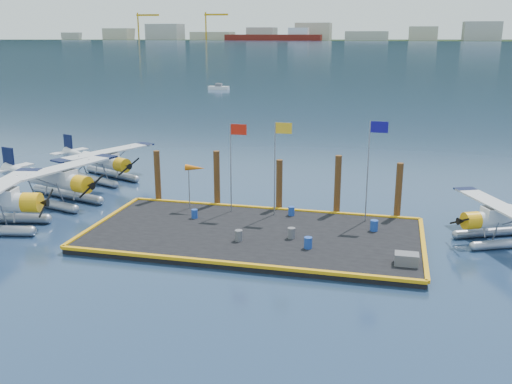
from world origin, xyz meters
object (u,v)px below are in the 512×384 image
piling_2 (279,187)px  seaplane_b (57,182)px  drum_0 (195,214)px  drum_4 (374,225)px  piling_1 (217,180)px  piling_3 (337,187)px  drum_2 (291,233)px  drum_3 (239,235)px  drum_5 (291,211)px  windsock (195,169)px  seaplane_d (504,221)px  seaplane_c (104,163)px  piling_4 (398,193)px  flagpole_blue (372,156)px  flagpole_yellow (278,154)px  flagpole_red (234,154)px  drum_1 (308,243)px  crate (407,259)px  piling_0 (158,178)px

piling_2 → seaplane_b: bearing=-174.8°
drum_0 → drum_4: size_ratio=0.86×
piling_1 → piling_3: size_ratio=0.98×
drum_2 → drum_3: (-2.93, -1.12, -0.00)m
drum_5 → windsock: 7.14m
seaplane_d → windsock: bearing=63.6°
seaplane_c → piling_4: bearing=101.2°
piling_2 → piling_3: (4.00, 0.00, 0.25)m
drum_0 → drum_3: size_ratio=0.90×
drum_3 → drum_4: size_ratio=0.96×
seaplane_d → flagpole_blue: bearing=59.9°
flagpole_yellow → piling_3: bearing=22.8°
piling_4 → drum_3: bearing=-142.2°
seaplane_b → drum_5: (17.44, -0.06, -0.91)m
seaplane_d → piling_4: size_ratio=2.09×
seaplane_d → windsock: 19.81m
piling_2 → piling_3: 4.01m
flagpole_yellow → drum_3: bearing=-102.7°
piling_2 → piling_1: bearing=180.0°
flagpole_red → piling_2: size_ratio=1.58×
seaplane_b → drum_2: (18.21, -4.38, -0.88)m
drum_1 → crate: drum_1 is taller
drum_2 → drum_0: bearing=161.5°
drum_2 → seaplane_c: bearing=148.0°
seaplane_b → piling_3: size_ratio=2.40×
flagpole_blue → piling_2: 6.98m
seaplane_c → drum_4: 24.58m
drum_0 → crate: bearing=-19.7°
piling_0 → piling_1: size_ratio=0.95×
drum_4 → seaplane_b: bearing=175.3°
flagpole_blue → piling_0: (-15.20, 1.60, -2.69)m
crate → piling_1: (-13.00, 8.38, 1.39)m
drum_4 → crate: size_ratio=0.54×
seaplane_d → piling_2: piling_2 is taller
seaplane_b → drum_0: seaplane_b is taller
piling_2 → piling_4: (8.00, 0.00, 0.10)m
drum_0 → piling_0: 5.55m
piling_4 → drum_1: bearing=-124.0°
seaplane_c → drum_4: bearing=92.8°
drum_2 → piling_0: size_ratio=0.16×
flagpole_red → windsock: flagpole_red is taller
seaplane_c → windsock: 13.01m
seaplane_d → piling_3: bearing=52.5°
seaplane_c → drum_3: size_ratio=14.56×
piling_0 → crate: bearing=-25.6°
piling_2 → drum_3: bearing=-98.2°
drum_1 → windsock: bearing=146.9°
seaplane_c → drum_0: size_ratio=16.20×
flagpole_yellow → piling_1: bearing=161.2°
drum_3 → crate: size_ratio=0.52×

